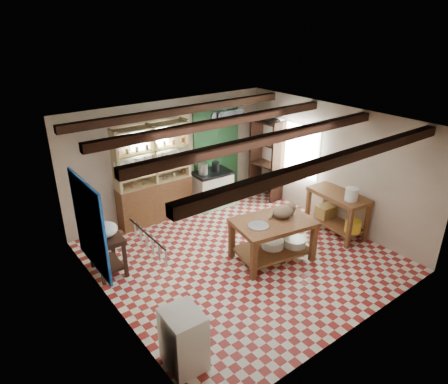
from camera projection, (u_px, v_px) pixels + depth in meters
floor at (240, 256)px, 7.67m from camera, size 5.00×5.00×0.02m
ceiling at (243, 123)px, 6.60m from camera, size 5.00×5.00×0.02m
wall_back at (171, 158)px, 8.95m from camera, size 5.00×0.04×2.60m
wall_front at (360, 256)px, 5.31m from camera, size 5.00×0.04×2.60m
wall_left at (108, 238)px, 5.76m from camera, size 0.04×5.00×2.60m
wall_right at (332, 165)px, 8.51m from camera, size 0.04×5.00×2.60m
ceiling_beams at (243, 130)px, 6.65m from camera, size 5.00×3.80×0.15m
blue_wall_patch at (89, 225)px, 6.51m from camera, size 0.04×1.40×1.60m
green_wall_patch at (217, 150)px, 9.64m from camera, size 1.30×0.04×2.30m
window_back at (150, 145)px, 8.50m from camera, size 0.90×0.02×0.80m
window_right at (297, 149)px, 9.19m from camera, size 0.02×1.30×1.20m
utensil_rail at (147, 242)px, 4.72m from camera, size 0.06×0.90×0.28m
pot_rack at (227, 115)px, 8.96m from camera, size 0.86×0.12×0.36m
shelving_unit at (154, 174)px, 8.59m from camera, size 1.70×0.34×2.20m
tall_rack at (266, 159)px, 9.82m from camera, size 0.40×0.86×2.00m
work_table at (272, 240)px, 7.43m from camera, size 1.57×1.19×0.81m
stove at (212, 189)px, 9.54m from camera, size 0.92×0.65×0.87m
prep_table at (107, 254)px, 7.05m from camera, size 0.55×0.76×0.75m
white_cabinet at (184, 339)px, 5.14m from camera, size 0.49×0.58×0.84m
right_counter at (337, 213)px, 8.32m from camera, size 0.74×1.31×0.91m
cat at (283, 212)px, 7.37m from camera, size 0.44×0.34×0.20m
steel_tray at (258, 226)px, 7.08m from camera, size 0.43×0.43×0.02m
basin_large at (273, 243)px, 7.54m from camera, size 0.49×0.49×0.15m
basin_small at (295, 242)px, 7.59m from camera, size 0.48×0.48×0.15m
kettle_left at (203, 169)px, 9.19m from camera, size 0.23×0.23×0.25m
kettle_right at (216, 167)px, 9.37m from camera, size 0.18×0.18×0.22m
enamel_bowl at (104, 230)px, 6.86m from camera, size 0.49×0.49×0.23m
white_bucket at (352, 194)px, 7.79m from camera, size 0.28×0.28×0.26m
wicker_basket at (326, 211)px, 8.58m from camera, size 0.40×0.33×0.27m
yellow_tub at (353, 226)px, 8.01m from camera, size 0.35×0.35×0.24m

